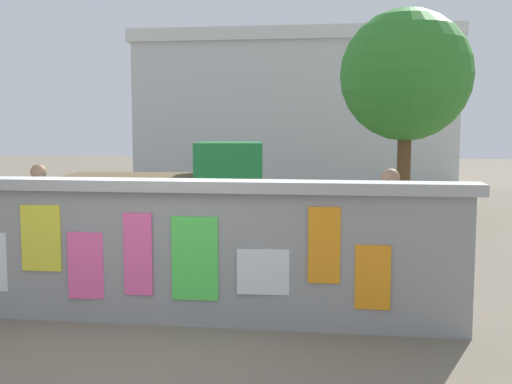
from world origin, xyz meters
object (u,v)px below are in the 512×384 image
(bicycle_near, at_px, (250,263))
(motorcycle, at_px, (351,237))
(auto_rickshaw_truck, at_px, (176,194))
(bicycle_far, at_px, (371,221))
(tree_roadside, at_px, (406,76))
(person_bystander, at_px, (390,220))
(person_walking, at_px, (40,210))

(bicycle_near, bearing_deg, motorcycle, 49.99)
(auto_rickshaw_truck, distance_m, bicycle_far, 3.70)
(tree_roadside, bearing_deg, person_bystander, -96.47)
(person_bystander, distance_m, tree_roadside, 8.28)
(bicycle_near, relative_size, tree_roadside, 0.34)
(bicycle_near, relative_size, person_walking, 1.05)
(auto_rickshaw_truck, bearing_deg, tree_roadside, 44.32)
(person_bystander, bearing_deg, motorcycle, 104.73)
(bicycle_near, bearing_deg, tree_roadside, 71.10)
(person_walking, distance_m, person_bystander, 4.73)
(bicycle_far, bearing_deg, bicycle_near, -113.12)
(bicycle_near, height_order, person_bystander, person_bystander)
(bicycle_near, height_order, bicycle_far, same)
(motorcycle, xyz_separation_m, person_bystander, (0.45, -1.70, 0.52))
(person_walking, bearing_deg, bicycle_far, 39.46)
(bicycle_far, relative_size, tree_roadside, 0.34)
(tree_roadside, bearing_deg, person_walking, -126.52)
(auto_rickshaw_truck, distance_m, tree_roadside, 6.80)
(motorcycle, bearing_deg, person_walking, -161.87)
(tree_roadside, bearing_deg, bicycle_near, -108.90)
(motorcycle, distance_m, bicycle_far, 2.48)
(bicycle_near, xyz_separation_m, person_walking, (-2.96, 0.16, 0.62))
(auto_rickshaw_truck, bearing_deg, person_walking, -108.92)
(auto_rickshaw_truck, bearing_deg, bicycle_far, 10.96)
(motorcycle, xyz_separation_m, person_walking, (-4.27, -1.40, 0.52))
(bicycle_far, distance_m, person_walking, 6.09)
(bicycle_far, xyz_separation_m, tree_roadside, (0.94, 3.73, 3.00))
(motorcycle, bearing_deg, tree_roadside, 77.76)
(tree_roadside, bearing_deg, auto_rickshaw_truck, -135.68)
(bicycle_near, bearing_deg, auto_rickshaw_truck, 119.61)
(motorcycle, xyz_separation_m, bicycle_near, (-1.31, -1.56, -0.10))
(bicycle_far, height_order, person_bystander, person_bystander)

